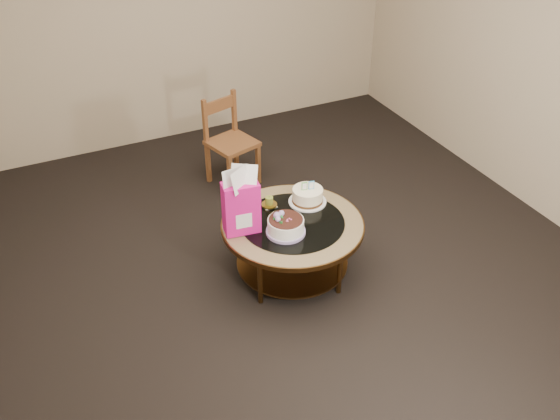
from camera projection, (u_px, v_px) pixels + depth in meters
name	position (u px, v px, depth m)	size (l,w,h in m)	color
ground	(292.00, 271.00, 4.67)	(5.00, 5.00, 0.00)	black
room_walls	(295.00, 77.00, 3.80)	(4.52, 5.02, 2.61)	tan
coffee_table	(292.00, 231.00, 4.45)	(1.02, 1.02, 0.46)	brown
decorated_cake	(286.00, 227.00, 4.27)	(0.27, 0.27, 0.16)	#A18AC3
cream_cake	(308.00, 196.00, 4.58)	(0.28, 0.28, 0.18)	white
gift_bag	(241.00, 201.00, 4.19)	(0.26, 0.20, 0.49)	#E81593
pillar_candle	(269.00, 203.00, 4.56)	(0.12, 0.12, 0.09)	tan
dining_chair	(230.00, 141.00, 5.51)	(0.46, 0.46, 0.81)	brown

